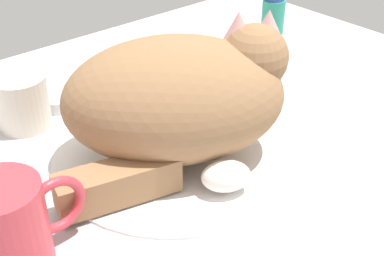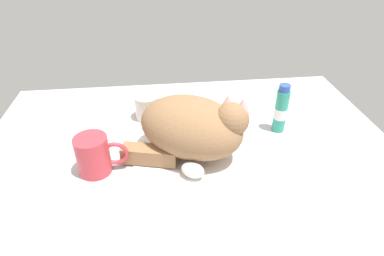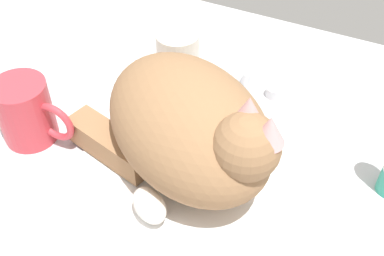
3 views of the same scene
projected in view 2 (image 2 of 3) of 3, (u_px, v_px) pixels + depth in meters
The scene contains 7 objects.
ground_plane at pixel (191, 157), 85.02cm from camera, with size 110.00×82.50×3.00cm, color silver.
sink_basin at pixel (191, 152), 84.01cm from camera, with size 30.48×30.48×0.65cm, color white.
faucet at pixel (184, 110), 97.45cm from camera, with size 14.65×11.49×5.67cm.
cat at pixel (193, 127), 79.30cm from camera, with size 33.52×29.28×16.62cm.
coffee_mug at pixel (94, 155), 75.67cm from camera, with size 12.11×7.74×9.55cm.
rinse_cup at pixel (147, 107), 96.67cm from camera, with size 7.12×7.12×7.28cm.
toothpaste_bottle at pixel (281, 110), 89.39cm from camera, with size 3.58×3.58×14.16cm.
Camera 2 is at (-7.29, -66.26, 51.81)cm, focal length 30.46 mm.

